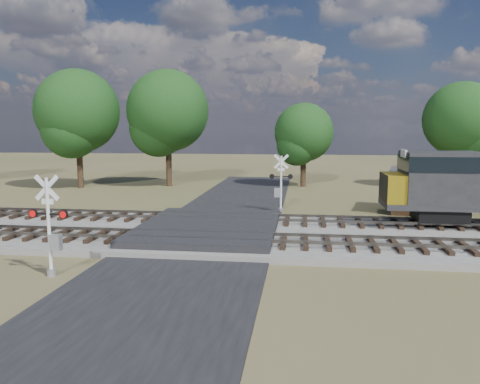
# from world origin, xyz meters

# --- Properties ---
(ground) EXTENTS (160.00, 160.00, 0.00)m
(ground) POSITION_xyz_m (0.00, 0.00, 0.00)
(ground) COLOR #494B28
(ground) RESTS_ON ground
(ballast_bed) EXTENTS (140.00, 10.00, 0.30)m
(ballast_bed) POSITION_xyz_m (10.00, 0.50, 0.15)
(ballast_bed) COLOR gray
(ballast_bed) RESTS_ON ground
(road) EXTENTS (7.00, 60.00, 0.08)m
(road) POSITION_xyz_m (0.00, 0.00, 0.04)
(road) COLOR black
(road) RESTS_ON ground
(crossing_panel) EXTENTS (7.00, 9.00, 0.62)m
(crossing_panel) POSITION_xyz_m (0.00, 0.50, 0.32)
(crossing_panel) COLOR #262628
(crossing_panel) RESTS_ON ground
(track_near) EXTENTS (140.00, 2.60, 0.33)m
(track_near) POSITION_xyz_m (3.12, -2.00, 0.41)
(track_near) COLOR black
(track_near) RESTS_ON ballast_bed
(track_far) EXTENTS (140.00, 2.60, 0.33)m
(track_far) POSITION_xyz_m (3.12, 3.00, 0.41)
(track_far) COLOR black
(track_far) RESTS_ON ballast_bed
(crossing_signal_near) EXTENTS (1.55, 0.34, 3.85)m
(crossing_signal_near) POSITION_xyz_m (-4.47, -7.05, 1.60)
(crossing_signal_near) COLOR silver
(crossing_signal_near) RESTS_ON ground
(crossing_signal_far) EXTENTS (1.57, 0.34, 3.88)m
(crossing_signal_far) POSITION_xyz_m (3.35, 7.85, 1.61)
(crossing_signal_far) COLOR silver
(crossing_signal_far) RESTS_ON ground
(equipment_shed) EXTENTS (5.08, 5.08, 2.91)m
(equipment_shed) POSITION_xyz_m (12.83, 9.08, 1.47)
(equipment_shed) COLOR #47301E
(equipment_shed) RESTS_ON ground
(treeline) EXTENTS (80.96, 11.51, 11.91)m
(treeline) POSITION_xyz_m (7.11, 20.03, 6.99)
(treeline) COLOR black
(treeline) RESTS_ON ground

